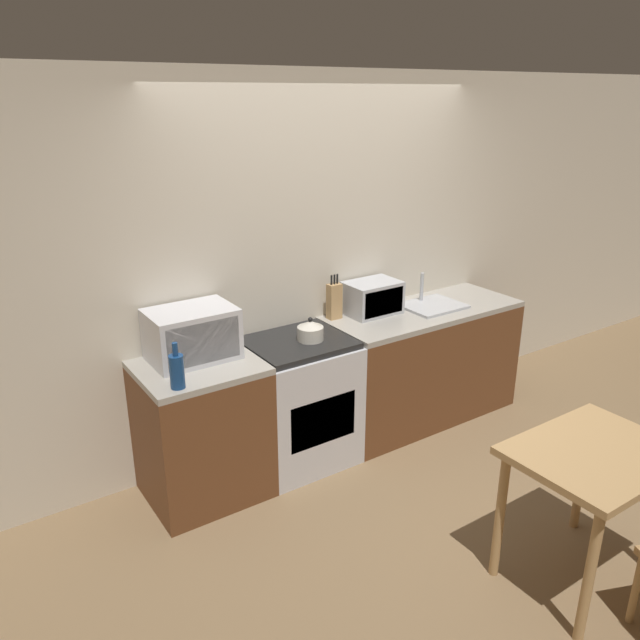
# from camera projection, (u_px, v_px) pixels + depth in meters

# --- Properties ---
(ground_plane) EXTENTS (16.00, 16.00, 0.00)m
(ground_plane) POSITION_uv_depth(u_px,v_px,m) (424.00, 496.00, 4.01)
(ground_plane) COLOR brown
(wall_back) EXTENTS (10.00, 0.06, 2.60)m
(wall_back) POSITION_uv_depth(u_px,v_px,m) (321.00, 262.00, 4.48)
(wall_back) COLOR beige
(wall_back) RESTS_ON ground_plane
(counter_left_run) EXTENTS (0.73, 0.62, 0.90)m
(counter_left_run) POSITION_uv_depth(u_px,v_px,m) (203.00, 430.00, 3.91)
(counter_left_run) COLOR brown
(counter_left_run) RESTS_ON ground_plane
(counter_right_run) EXTENTS (1.57, 0.62, 0.90)m
(counter_right_run) POSITION_uv_depth(u_px,v_px,m) (421.00, 363.00, 4.88)
(counter_right_run) COLOR brown
(counter_right_run) RESTS_ON ground_plane
(stove_range) EXTENTS (0.69, 0.62, 0.90)m
(stove_range) POSITION_uv_depth(u_px,v_px,m) (299.00, 401.00, 4.28)
(stove_range) COLOR silver
(stove_range) RESTS_ON ground_plane
(kettle) EXTENTS (0.17, 0.17, 0.16)m
(kettle) POSITION_uv_depth(u_px,v_px,m) (310.00, 330.00, 4.11)
(kettle) COLOR beige
(kettle) RESTS_ON stove_range
(microwave) EXTENTS (0.52, 0.36, 0.32)m
(microwave) POSITION_uv_depth(u_px,v_px,m) (192.00, 334.00, 3.79)
(microwave) COLOR silver
(microwave) RESTS_ON counter_left_run
(bottle) EXTENTS (0.08, 0.08, 0.27)m
(bottle) POSITION_uv_depth(u_px,v_px,m) (177.00, 371.00, 3.43)
(bottle) COLOR navy
(bottle) RESTS_ON counter_left_run
(knife_block) EXTENTS (0.10, 0.07, 0.33)m
(knife_block) POSITION_uv_depth(u_px,v_px,m) (334.00, 301.00, 4.48)
(knife_block) COLOR tan
(knife_block) RESTS_ON counter_right_run
(toaster_oven) EXTENTS (0.40, 0.28, 0.24)m
(toaster_oven) POSITION_uv_depth(u_px,v_px,m) (372.00, 298.00, 4.59)
(toaster_oven) COLOR #ADAFB5
(toaster_oven) RESTS_ON counter_right_run
(sink_basin) EXTENTS (0.45, 0.37, 0.24)m
(sink_basin) POSITION_uv_depth(u_px,v_px,m) (432.00, 305.00, 4.77)
(sink_basin) COLOR #ADAFB5
(sink_basin) RESTS_ON counter_right_run
(dining_table) EXTENTS (0.83, 0.64, 0.78)m
(dining_table) POSITION_uv_depth(u_px,v_px,m) (594.00, 471.00, 3.13)
(dining_table) COLOR tan
(dining_table) RESTS_ON ground_plane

